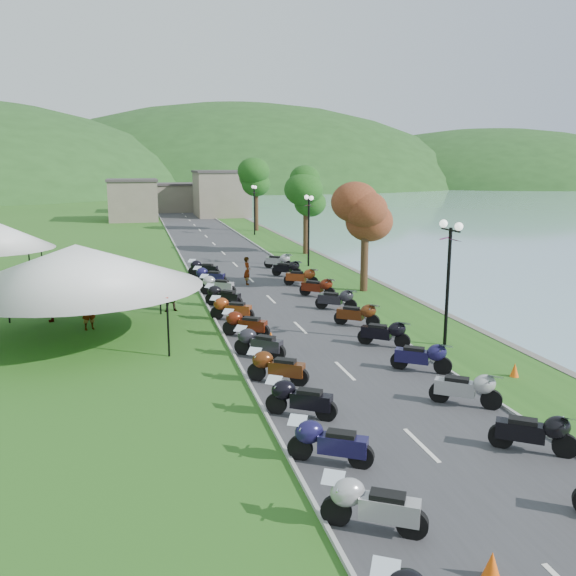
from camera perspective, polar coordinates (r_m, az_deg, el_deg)
road at (r=44.66m, az=-4.97°, el=2.20°), size 7.00×120.00×0.02m
hills_backdrop at (r=203.76m, az=-12.39°, el=9.29°), size 360.00×120.00×76.00m
far_building at (r=88.78m, az=-11.06°, el=8.31°), size 18.00×16.00×5.00m
moto_row_left at (r=20.52m, az=-1.15°, el=-7.51°), size 2.60×42.76×1.10m
moto_row_right at (r=24.90m, az=9.05°, el=-4.20°), size 2.60×40.47×1.10m
vendor_tent_main at (r=26.88m, az=-18.99°, el=-0.34°), size 6.89×6.89×4.00m
tree_lakeside at (r=35.03m, az=7.23°, el=5.40°), size 2.55×2.55×7.08m
pedestrian_a at (r=28.60m, az=-18.04°, el=-3.71°), size 0.75×0.66×1.71m
pedestrian_b at (r=35.16m, az=-15.74°, el=-0.78°), size 0.82×0.46×1.67m
pedestrian_c at (r=30.63m, az=-21.30°, el=-2.94°), size 0.70×1.19×1.73m
traffic_cone_near at (r=12.39m, az=18.53°, el=-23.43°), size 0.35×0.35×0.55m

